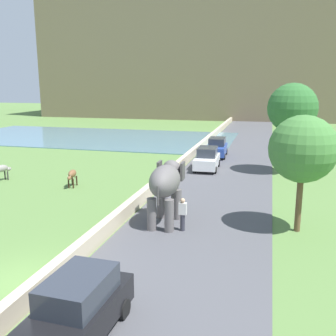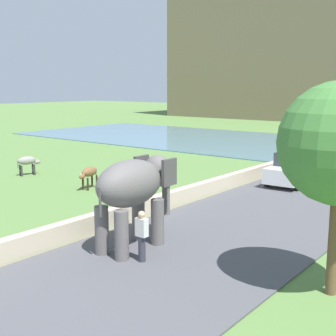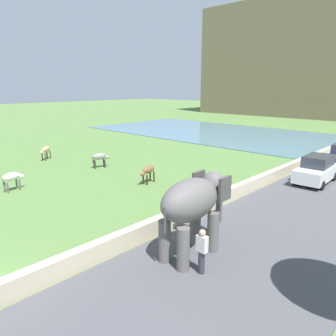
# 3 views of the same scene
# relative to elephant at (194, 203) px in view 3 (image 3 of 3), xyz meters

# --- Properties ---
(barrier_wall) EXTENTS (0.40, 110.00, 0.74)m
(barrier_wall) POSITION_rel_elephant_xyz_m (-2.22, 11.04, -1.67)
(barrier_wall) COLOR beige
(barrier_wall) RESTS_ON ground
(lake) EXTENTS (36.00, 18.00, 0.08)m
(lake) POSITION_rel_elephant_xyz_m (-17.42, 27.44, -2.00)
(lake) COLOR slate
(lake) RESTS_ON ground
(elephant) EXTENTS (1.47, 3.47, 2.99)m
(elephant) POSITION_rel_elephant_xyz_m (0.00, 0.00, 0.00)
(elephant) COLOR #605B5B
(elephant) RESTS_ON ground
(person_beside_elephant) EXTENTS (0.36, 0.22, 1.63)m
(person_beside_elephant) POSITION_rel_elephant_xyz_m (1.02, -0.82, -1.16)
(person_beside_elephant) COLOR #33333D
(person_beside_elephant) RESTS_ON ground
(car_white) EXTENTS (1.91, 4.06, 1.80)m
(car_white) POSITION_rel_elephant_xyz_m (0.00, 12.53, -1.14)
(car_white) COLOR white
(car_white) RESTS_ON ground
(cow_brown) EXTENTS (0.64, 1.42, 1.15)m
(cow_brown) POSITION_rel_elephant_xyz_m (-7.86, 5.07, -1.20)
(cow_brown) COLOR brown
(cow_brown) RESTS_ON ground
(cow_white) EXTENTS (0.65, 1.42, 1.15)m
(cow_white) POSITION_rel_elephant_xyz_m (-12.61, -1.57, -1.20)
(cow_white) COLOR silver
(cow_white) RESTS_ON ground
(cow_grey) EXTENTS (0.71, 1.42, 1.15)m
(cow_grey) POSITION_rel_elephant_xyz_m (-13.48, 5.28, -1.20)
(cow_grey) COLOR gray
(cow_grey) RESTS_ON ground
(cow_tan) EXTENTS (1.06, 1.33, 1.15)m
(cow_tan) POSITION_rel_elephant_xyz_m (-19.14, 3.71, -1.20)
(cow_tan) COLOR tan
(cow_tan) RESTS_ON ground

